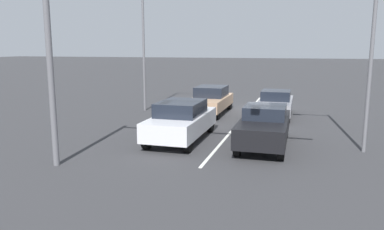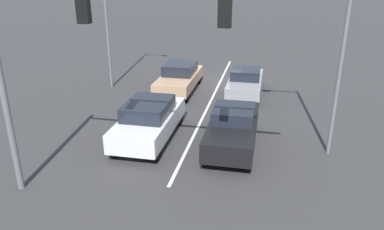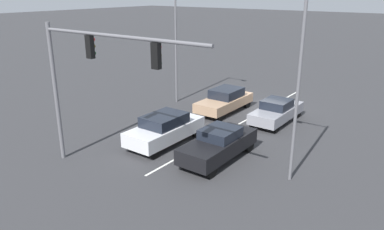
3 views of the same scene
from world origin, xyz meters
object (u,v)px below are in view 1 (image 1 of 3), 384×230
Objects in this scene: car_gray_leftlane_second at (276,103)px; street_lamp_right_shoulder at (146,21)px; car_black_leftlane_front at (264,126)px; street_lamp_left_shoulder at (367,24)px; traffic_signal_gantry at (123,11)px; car_silver_midlane_front at (181,120)px; car_tan_midlane_second at (211,100)px.

street_lamp_right_shoulder is at bearing 1.39° from car_gray_leftlane_second.
street_lamp_left_shoulder is at bearing -177.65° from car_black_leftlane_front.
street_lamp_left_shoulder is at bearing -147.50° from traffic_signal_gantry.
car_silver_midlane_front is 1.04× the size of car_gray_leftlane_second.
car_gray_leftlane_second is at bearing -178.34° from car_tan_midlane_second.
street_lamp_right_shoulder reaches higher than car_black_leftlane_front.
car_tan_midlane_second is at bearing -89.93° from traffic_signal_gantry.
car_tan_midlane_second is at bearing -178.87° from street_lamp_right_shoulder.
street_lamp_right_shoulder is 1.18× the size of street_lamp_left_shoulder.
car_black_leftlane_front is 7.63m from car_tan_midlane_second.
street_lamp_right_shoulder is at bearing -40.32° from car_black_leftlane_front.
street_lamp_right_shoulder is at bearing 1.13° from car_tan_midlane_second.
car_gray_leftlane_second is at bearing -62.44° from street_lamp_left_shoulder.
street_lamp_left_shoulder is (-3.43, -0.14, 3.84)m from car_black_leftlane_front.
car_silver_midlane_front reaches higher than car_gray_leftlane_second.
car_black_leftlane_front is at bearing -179.65° from car_silver_midlane_front.
traffic_signal_gantry is 8.51m from street_lamp_left_shoulder.
car_tan_midlane_second is 3.75m from car_gray_leftlane_second.
car_black_leftlane_front is 0.53× the size of traffic_signal_gantry.
car_black_leftlane_front is at bearing 2.35° from street_lamp_left_shoulder.
traffic_signal_gantry is 0.94× the size of street_lamp_right_shoulder.
car_silver_midlane_front is 0.53× the size of traffic_signal_gantry.
car_gray_leftlane_second is (-3.40, -6.77, -0.12)m from car_silver_midlane_front.
traffic_signal_gantry is (3.74, 4.43, 4.04)m from car_black_leftlane_front.
street_lamp_left_shoulder reaches higher than traffic_signal_gantry.
car_black_leftlane_front reaches higher than car_tan_midlane_second.
car_silver_midlane_front is 6.67m from car_tan_midlane_second.
car_tan_midlane_second reaches higher than car_gray_leftlane_second.
car_silver_midlane_front is at bearing -94.23° from traffic_signal_gantry.
street_lamp_left_shoulder is at bearing -178.65° from car_silver_midlane_front.
traffic_signal_gantry is at bearing 109.94° from street_lamp_right_shoulder.
car_tan_midlane_second is at bearing -42.10° from street_lamp_left_shoulder.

